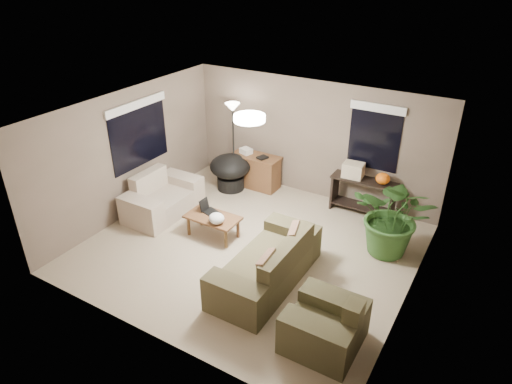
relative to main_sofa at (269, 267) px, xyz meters
The scene contains 20 objects.
room_shell 1.38m from the main_sofa, 138.59° to the left, with size 5.50×5.50×5.50m.
main_sofa is the anchor object (origin of this frame).
throw_pillows 0.44m from the main_sofa, ahead, with size 0.35×1.38×0.47m.
loveseat 3.05m from the main_sofa, 164.39° to the left, with size 0.90×1.60×0.85m.
armchair 1.49m from the main_sofa, 30.04° to the right, with size 0.95×1.00×0.85m.
coffee_table 1.68m from the main_sofa, 157.40° to the left, with size 1.00×0.55×0.42m.
laptop 1.88m from the main_sofa, 156.55° to the left, with size 0.39×0.32×0.24m.
plastic_bag 1.45m from the main_sofa, 159.86° to the left, with size 0.29×0.26×0.20m, color white.
desk 3.39m from the main_sofa, 124.29° to the left, with size 1.10×0.50×0.75m.
desk_papers 3.51m from the main_sofa, 126.51° to the left, with size 0.72×0.32×0.12m.
console_table 2.93m from the main_sofa, 79.37° to the left, with size 1.30×0.40×0.75m.
pumpkin 3.07m from the main_sofa, 72.82° to the left, with size 0.27×0.27×0.22m, color orange.
cardboard_box 2.96m from the main_sofa, 84.24° to the left, with size 0.40×0.30×0.30m, color beige.
papasan_chair 3.37m from the main_sofa, 133.96° to the left, with size 1.08×1.08×0.80m.
floor_lamp 3.78m from the main_sofa, 132.11° to the left, with size 0.32×0.32×1.91m.
ceiling_fixture 2.36m from the main_sofa, 138.59° to the left, with size 0.50×0.50×0.10m, color white.
houseplant 2.33m from the main_sofa, 51.28° to the left, with size 1.35×1.49×1.17m, color #2D5923.
cat_scratching_post 2.30m from the main_sofa, 49.13° to the left, with size 0.32×0.32×0.50m.
window_left 3.90m from the main_sofa, 164.59° to the left, with size 0.05×1.56×1.33m.
window_back 3.52m from the main_sofa, 79.96° to the left, with size 1.06×0.05×1.33m.
Camera 1 is at (3.56, -5.78, 4.74)m, focal length 32.00 mm.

